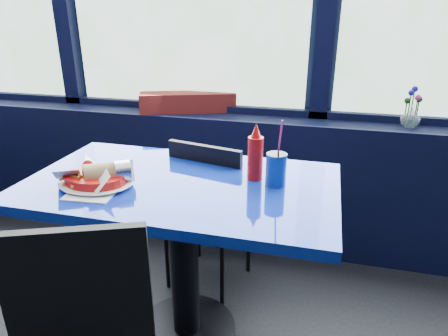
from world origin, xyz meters
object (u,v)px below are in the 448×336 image
Objects in this scene: near_table at (182,222)px; chair_near_back at (207,207)px; planter_box at (188,102)px; flower_vase at (411,115)px; food_basket at (97,177)px; ketchup_bottle at (255,155)px; soda_cup at (276,169)px.

near_table is 1.45× the size of chair_near_back.
planter_box is 2.67× the size of flower_vase.
chair_near_back is at bearing 89.24° from near_table.
flower_vase is 1.58m from food_basket.
planter_box is (-0.28, 0.90, 0.29)m from near_table.
near_table is at bearing -159.95° from ketchup_bottle.
food_basket is at bearing -110.74° from planter_box.
soda_cup is (0.36, 0.06, 0.25)m from near_table.
planter_box is 1.23m from flower_vase.
ketchup_bottle is (0.56, 0.22, 0.06)m from food_basket.
soda_cup reaches higher than food_basket.
ketchup_bottle is 0.10m from soda_cup.
soda_cup reaches higher than chair_near_back.
near_table is 0.38m from food_basket.
near_table is 0.98m from planter_box.
planter_box is 2.15× the size of soda_cup.
near_table is at bearing -137.87° from flower_vase.
near_table is 2.13× the size of planter_box.
chair_near_back is at bearing -83.63° from planter_box.
soda_cup is at bearing -72.78° from planter_box.
chair_near_back is at bearing 143.12° from soda_cup.
food_basket is (-0.29, -0.12, 0.22)m from near_table.
flower_vase and soda_cup have the same top height.
planter_box reaches higher than near_table.
ketchup_bottle reaches higher than near_table.
chair_near_back is 2.93× the size of food_basket.
chair_near_back is 0.51m from ketchup_bottle.
ketchup_bottle is at bearing 156.77° from soda_cup.
food_basket is at bearing -158.83° from ketchup_bottle.
flower_vase is (1.23, -0.04, 0.01)m from planter_box.
soda_cup is at bearing 6.68° from food_basket.
chair_near_back is 3.16× the size of soda_cup.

